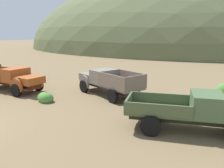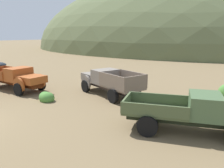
{
  "view_description": "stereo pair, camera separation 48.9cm",
  "coord_description": "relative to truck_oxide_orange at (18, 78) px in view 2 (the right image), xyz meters",
  "views": [
    {
      "loc": [
        11.89,
        -4.35,
        4.52
      ],
      "look_at": [
        4.48,
        7.35,
        1.41
      ],
      "focal_mm": 35.64,
      "sensor_mm": 36.0,
      "label": 1
    },
    {
      "loc": [
        12.3,
        -4.08,
        4.52
      ],
      "look_at": [
        4.48,
        7.35,
        1.41
      ],
      "focal_mm": 35.64,
      "sensor_mm": 36.0,
      "label": 2
    }
  ],
  "objects": [
    {
      "name": "truck_primer_gray",
      "position": [
        6.66,
        3.09,
        0.03
      ],
      "size": [
        6.22,
        3.72,
        1.91
      ],
      "rotation": [
        0.0,
        0.0,
        2.81
      ],
      "color": "#3D322D",
      "rests_on": "ground"
    },
    {
      "name": "truck_oxide_orange",
      "position": [
        0.0,
        0.0,
        0.0
      ],
      "size": [
        6.2,
        2.37,
        2.16
      ],
      "rotation": [
        0.0,
        0.0,
        0.01
      ],
      "color": "#51220D",
      "rests_on": "ground"
    },
    {
      "name": "bush_near_barrel",
      "position": [
        13.42,
        5.1,
        -0.72
      ],
      "size": [
        1.22,
        1.04,
        1.12
      ],
      "color": "olive",
      "rests_on": "ground"
    },
    {
      "name": "truck_weathered_green",
      "position": [
        14.38,
        -0.1,
        -0.01
      ],
      "size": [
        6.54,
        3.79,
        1.89
      ],
      "rotation": [
        0.0,
        0.0,
        0.32
      ],
      "color": "#232B1B",
      "rests_on": "ground"
    },
    {
      "name": "hill_distant",
      "position": [
        -7.75,
        66.07,
        -1.0
      ],
      "size": [
        104.66,
        81.37,
        44.93
      ],
      "primitive_type": "ellipsoid",
      "color": "#56603D",
      "rests_on": "ground"
    },
    {
      "name": "bush_lone_scrub",
      "position": [
        4.24,
        -0.73,
        -0.78
      ],
      "size": [
        1.32,
        0.97,
        0.82
      ],
      "color": "#4C8438",
      "rests_on": "ground"
    }
  ]
}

